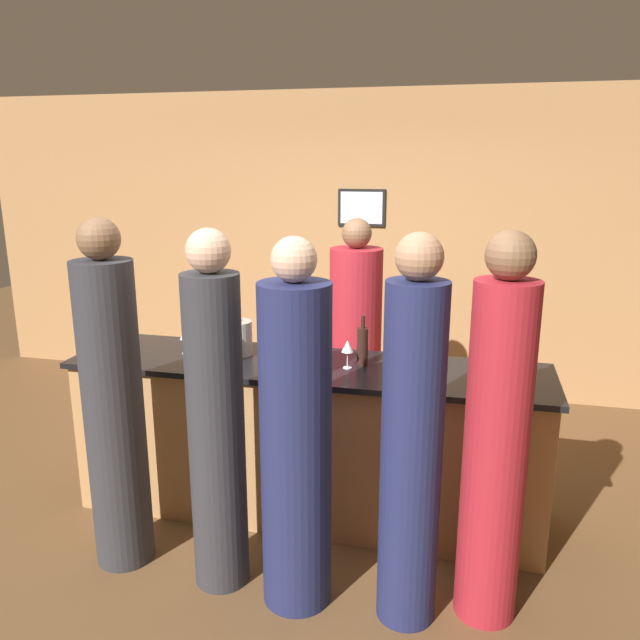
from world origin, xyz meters
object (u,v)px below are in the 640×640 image
Objects in this scene: guest_3 at (216,424)px; guest_4 at (496,445)px; wine_bottle_0 at (363,346)px; guest_1 at (412,447)px; guest_2 at (114,408)px; bartender at (355,352)px; ice_bucket at (237,338)px; guest_0 at (296,442)px.

guest_4 is (1.36, 0.08, 0.01)m from guest_3.
guest_3 is 1.03m from wine_bottle_0.
guest_1 reaches higher than guest_3.
wine_bottle_0 is at bearing 53.32° from guest_3.
guest_2 is at bearing -179.12° from guest_4.
guest_4 reaches higher than bartender.
ice_bucket is at bearing 143.73° from guest_1.
guest_1 is 0.95m from wine_bottle_0.
guest_4 is (0.93, 0.12, 0.04)m from guest_0.
guest_1 is 6.21× the size of wine_bottle_0.
guest_0 is at bearing -101.44° from wine_bottle_0.
bartender is 0.82m from wine_bottle_0.
guest_2 is at bearing -117.07° from ice_bucket.
bartender is 0.99m from ice_bucket.
guest_4 is at bearing 7.28° from guest_0.
guest_2 reaches higher than wine_bottle_0.
bartender is 5.88× the size of wine_bottle_0.
guest_3 is (-0.98, 0.04, -0.01)m from guest_1.
guest_1 is 8.79× the size of ice_bucket.
guest_3 is at bearing -76.41° from ice_bucket.
bartender is 1.75m from guest_4.
wine_bottle_0 is (0.18, -0.74, 0.28)m from bartender.
guest_2 is (-1.03, -1.51, 0.07)m from bartender.
wine_bottle_0 is (0.60, 0.81, 0.22)m from guest_3.
guest_1 is at bearing 0.70° from guest_0.
guest_0 is at bearing -4.93° from guest_2.
guest_3 is 0.88m from ice_bucket.
guest_3 reaches higher than ice_bucket.
wine_bottle_0 is at bearing 136.06° from guest_4.
guest_0 is 0.97× the size of guest_2.
guest_2 is 1.02× the size of guest_3.
guest_1 is 0.40m from guest_4.
guest_3 is 1.37m from guest_4.
guest_3 is at bearing 174.23° from guest_0.
wine_bottle_0 is (0.17, 0.85, 0.25)m from guest_0.
guest_1 is 1.48m from ice_bucket.
guest_0 reaches higher than wine_bottle_0.
guest_1 is at bearing -2.97° from guest_2.
guest_4 is 1.08m from wine_bottle_0.
bartender is at bearing 49.04° from ice_bucket.
ice_bucket is (-0.20, 0.83, 0.20)m from guest_3.
bartender is 0.95× the size of guest_3.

